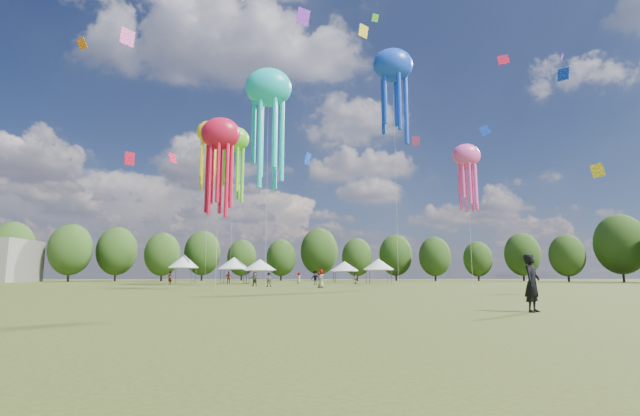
{
  "coord_description": "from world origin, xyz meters",
  "views": [
    {
      "loc": [
        -1.34,
        -16.92,
        1.2
      ],
      "look_at": [
        0.44,
        15.0,
        6.0
      ],
      "focal_mm": 25.36,
      "sensor_mm": 36.0,
      "label": 1
    }
  ],
  "objects": [
    {
      "name": "treeline",
      "position": [
        -3.87,
        62.51,
        6.54
      ],
      "size": [
        201.57,
        95.24,
        13.43
      ],
      "color": "#38281C",
      "rests_on": "ground"
    },
    {
      "name": "ground",
      "position": [
        0.0,
        0.0,
        0.0
      ],
      "size": [
        300.0,
        300.0,
        0.0
      ],
      "primitive_type": "plane",
      "color": "#384416",
      "rests_on": "ground"
    },
    {
      "name": "festival_tents",
      "position": [
        -3.59,
        54.75,
        3.03
      ],
      "size": [
        35.46,
        12.43,
        4.47
      ],
      "color": "#47474C",
      "rests_on": "ground"
    },
    {
      "name": "spectator_near",
      "position": [
        -4.18,
        32.9,
        0.76
      ],
      "size": [
        0.78,
        0.63,
        1.53
      ],
      "primitive_type": "imported",
      "rotation": [
        0.0,
        0.0,
        3.07
      ],
      "color": "gray",
      "rests_on": "ground"
    },
    {
      "name": "spectators_far",
      "position": [
        -2.72,
        43.47,
        0.87
      ],
      "size": [
        26.22,
        27.55,
        1.83
      ],
      "color": "gray",
      "rests_on": "ground"
    },
    {
      "name": "observer_main",
      "position": [
        6.59,
        -2.06,
        0.97
      ],
      "size": [
        0.83,
        0.81,
        1.93
      ],
      "primitive_type": "imported",
      "rotation": [
        0.0,
        0.0,
        0.73
      ],
      "color": "black",
      "rests_on": "ground"
    },
    {
      "name": "small_kites",
      "position": [
        -1.77,
        40.04,
        29.95
      ],
      "size": [
        70.63,
        50.29,
        39.1
      ],
      "color": "yellow",
      "rests_on": "ground"
    },
    {
      "name": "show_kites",
      "position": [
        -0.47,
        38.87,
        21.16
      ],
      "size": [
        33.9,
        30.71,
        32.34
      ],
      "color": "yellow",
      "rests_on": "ground"
    }
  ]
}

